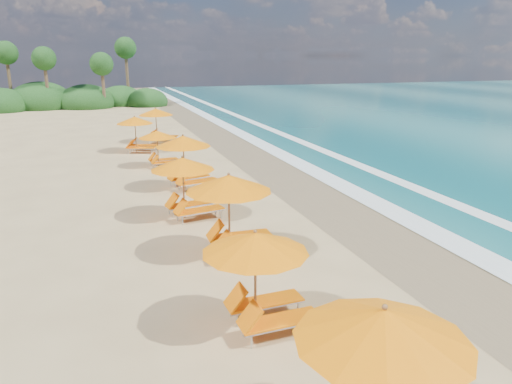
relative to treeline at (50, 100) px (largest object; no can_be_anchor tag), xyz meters
name	(u,v)px	position (x,y,z in m)	size (l,w,h in m)	color
ground	(256,224)	(9.94, -45.51, -1.00)	(160.00, 160.00, 0.00)	tan
wet_sand	(354,213)	(13.94, -45.51, -0.99)	(4.00, 160.00, 0.01)	olive
surf_foam	(413,206)	(16.64, -45.51, -0.97)	(4.00, 160.00, 0.01)	white
station_2	(391,372)	(8.48, -56.11, 0.45)	(2.77, 2.56, 2.59)	olive
station_3	(263,273)	(7.90, -52.13, 0.32)	(2.60, 2.42, 2.35)	olive
station_4	(236,209)	(8.47, -47.98, 0.46)	(2.83, 2.62, 2.60)	olive
station_5	(188,183)	(7.78, -44.01, 0.34)	(2.87, 2.75, 2.39)	olive
station_6	(188,158)	(8.55, -39.87, 0.42)	(3.10, 2.99, 2.52)	olive
station_7	(161,146)	(7.97, -34.99, 0.16)	(2.33, 2.18, 2.06)	olive
station_8	(138,132)	(7.22, -30.26, 0.29)	(2.94, 2.89, 2.30)	olive
station_9	(159,123)	(8.92, -27.09, 0.37)	(3.16, 3.13, 2.43)	olive
treeline	(50,100)	(0.00, 0.00, 0.00)	(25.80, 8.80, 9.74)	#163D14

